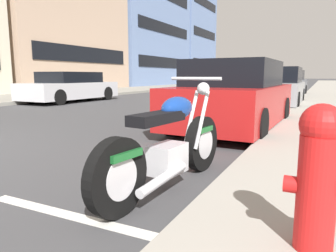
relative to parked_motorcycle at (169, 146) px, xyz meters
name	(u,v)px	position (x,y,z in m)	size (l,w,h in m)	color
sidewalk_far_curb	(68,94)	(11.05, 11.94, -0.37)	(120.00, 5.00, 0.14)	gray
parking_stall_stripe	(91,221)	(-0.95, 0.23, -0.43)	(0.12, 2.20, 0.01)	silver
parked_motorcycle	(169,146)	(0.00, 0.00, 0.00)	(2.18, 0.62, 1.13)	black
parked_car_mid_block	(234,97)	(3.89, 0.33, 0.25)	(4.16, 1.95, 1.45)	#AD1919
parked_car_second_in_row	(275,88)	(9.84, 0.27, 0.25)	(4.39, 1.93, 1.45)	gray
parked_car_far_down_curb	(286,85)	(15.30, 0.43, 0.23)	(4.28, 1.97, 1.43)	#4C515B
crossing_truck	(252,78)	(29.69, 5.10, 0.42)	(2.06, 5.31, 1.81)	#4C5156
car_opposite_curb	(71,87)	(7.85, 8.67, 0.19)	(4.61, 1.86, 1.30)	silver
fire_hydrant	(318,174)	(-0.87, -1.36, 0.16)	(0.24, 0.36, 0.85)	red
townhouse_behind_pole	(35,12)	(15.44, 19.03, 5.58)	(11.27, 9.65, 12.04)	tan
townhouse_corner_block	(128,35)	(28.46, 19.04, 5.35)	(13.61, 9.67, 11.56)	#6B84B2
townhouse_mid_block	(179,38)	(41.00, 18.31, 6.21)	(10.46, 8.21, 13.29)	#6B84B2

